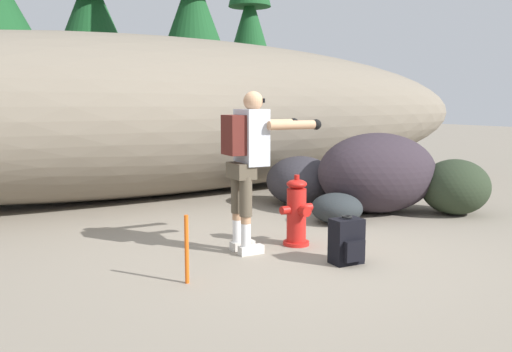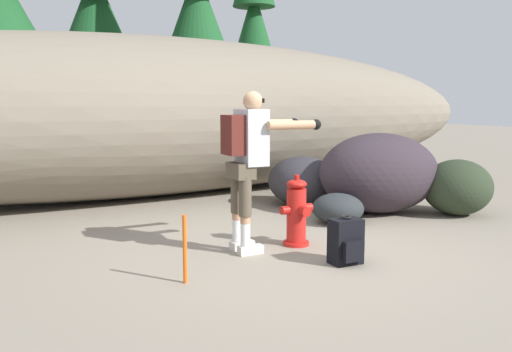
{
  "view_description": "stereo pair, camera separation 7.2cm",
  "coord_description": "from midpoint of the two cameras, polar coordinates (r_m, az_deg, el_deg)",
  "views": [
    {
      "loc": [
        -3.23,
        -4.54,
        1.56
      ],
      "look_at": [
        -0.15,
        0.46,
        0.75
      ],
      "focal_mm": 38.12,
      "sensor_mm": 36.0,
      "label": 1
    },
    {
      "loc": [
        -3.17,
        -4.57,
        1.56
      ],
      "look_at": [
        -0.15,
        0.46,
        0.75
      ],
      "focal_mm": 38.12,
      "sensor_mm": 36.0,
      "label": 2
    }
  ],
  "objects": [
    {
      "name": "pine_tree_center",
      "position": [
        14.17,
        -17.12,
        16.36
      ],
      "size": [
        2.59,
        2.59,
        6.84
      ],
      "color": "#47331E",
      "rests_on": "ground_plane"
    },
    {
      "name": "ground_plane",
      "position": [
        5.78,
        3.36,
        -8.01
      ],
      "size": [
        56.0,
        56.0,
        0.04
      ],
      "primitive_type": "cube",
      "color": "gray"
    },
    {
      "name": "pine_tree_far_right",
      "position": [
        15.82,
        -0.81,
        15.79
      ],
      "size": [
        1.84,
        1.84,
        6.71
      ],
      "color": "#47331E",
      "rests_on": "ground_plane"
    },
    {
      "name": "dirt_embankment",
      "position": [
        9.2,
        -11.34,
        6.14
      ],
      "size": [
        14.18,
        3.2,
        2.62
      ],
      "primitive_type": "ellipsoid",
      "color": "#756B5B",
      "rests_on": "ground_plane"
    },
    {
      "name": "boulder_small",
      "position": [
        8.19,
        4.47,
        -0.51
      ],
      "size": [
        1.3,
        1.38,
        0.74
      ],
      "primitive_type": "ellipsoid",
      "rotation": [
        0.0,
        0.0,
        1.3
      ],
      "color": "#2C2A2F",
      "rests_on": "ground_plane"
    },
    {
      "name": "boulder_outlier",
      "position": [
        7.06,
        8.19,
        -3.37
      ],
      "size": [
        0.92,
        0.92,
        0.39
      ],
      "primitive_type": "ellipsoid",
      "rotation": [
        0.0,
        0.0,
        5.37
      ],
      "color": "#272C2E",
      "rests_on": "ground_plane"
    },
    {
      "name": "spare_backpack",
      "position": [
        5.34,
        9.13,
        -6.81
      ],
      "size": [
        0.32,
        0.31,
        0.47
      ],
      "rotation": [
        0.0,
        0.0,
        4.63
      ],
      "color": "black",
      "rests_on": "ground_plane"
    },
    {
      "name": "boulder_mid",
      "position": [
        8.0,
        19.93,
        -1.08
      ],
      "size": [
        1.15,
        1.13,
        0.77
      ],
      "primitive_type": "ellipsoid",
      "rotation": [
        0.0,
        0.0,
        1.81
      ],
      "color": "#283422",
      "rests_on": "ground_plane"
    },
    {
      "name": "survey_stake",
      "position": [
        4.74,
        -7.72,
        -7.64
      ],
      "size": [
        0.04,
        0.04,
        0.6
      ],
      "primitive_type": "cylinder",
      "color": "#E55914",
      "rests_on": "ground_plane"
    },
    {
      "name": "utility_worker",
      "position": [
        5.55,
        -1.0,
        2.57
      ],
      "size": [
        1.0,
        0.58,
        1.66
      ],
      "rotation": [
        0.0,
        0.0,
        -0.07
      ],
      "color": "beige",
      "rests_on": "ground_plane"
    },
    {
      "name": "boulder_large",
      "position": [
        7.81,
        12.32,
        0.33
      ],
      "size": [
        2.03,
        1.8,
        1.12
      ],
      "primitive_type": "ellipsoid",
      "rotation": [
        0.0,
        0.0,
        5.95
      ],
      "color": "#322931",
      "rests_on": "ground_plane"
    },
    {
      "name": "pine_tree_right",
      "position": [
        12.28,
        -6.78,
        17.13
      ],
      "size": [
        2.07,
        2.07,
        6.28
      ],
      "color": "#47331E",
      "rests_on": "ground_plane"
    },
    {
      "name": "fire_hydrant",
      "position": [
        5.92,
        3.94,
        -3.89
      ],
      "size": [
        0.39,
        0.34,
        0.77
      ],
      "color": "red",
      "rests_on": "ground_plane"
    }
  ]
}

